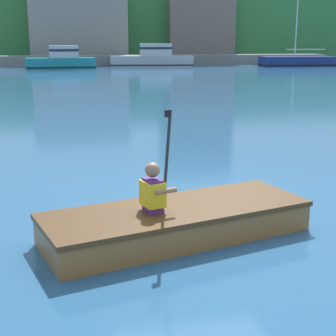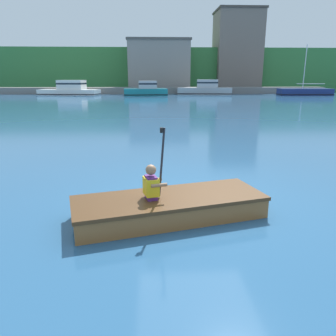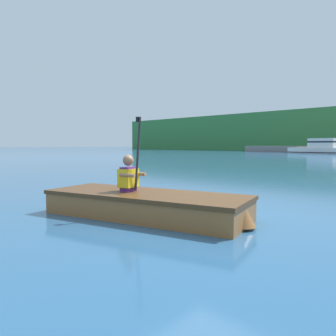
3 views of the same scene
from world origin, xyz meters
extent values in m
plane|color=#28567F|center=(0.00, 0.00, 0.00)|extent=(300.00, 300.00, 0.00)
cube|color=white|center=(-11.85, 39.09, 0.35)|extent=(8.12, 3.94, 0.71)
cube|color=black|center=(-11.85, 39.09, 0.12)|extent=(8.16, 3.98, 0.10)
cube|color=silver|center=(-11.47, 39.03, 1.31)|extent=(3.61, 2.68, 1.20)
cube|color=#19232D|center=(-11.47, 39.03, 1.46)|extent=(3.64, 2.71, 0.20)
cube|color=#935B2D|center=(-0.62, -0.92, 0.19)|extent=(3.28, 1.85, 0.37)
cube|color=#513219|center=(-0.62, -0.92, 0.34)|extent=(3.33, 1.89, 0.06)
cube|color=#513219|center=(-0.62, -0.92, 0.33)|extent=(2.81, 1.55, 0.02)
cone|color=#935B2D|center=(0.82, -0.53, 0.20)|extent=(0.46, 0.46, 0.33)
cube|color=#935B2D|center=(-0.85, -0.98, 0.32)|extent=(0.42, 1.02, 0.03)
cube|color=#592672|center=(-0.92, -1.00, 0.56)|extent=(0.22, 0.27, 0.38)
cube|color=yellow|center=(-0.92, -1.00, 0.58)|extent=(0.28, 0.33, 0.28)
sphere|color=#997051|center=(-0.92, -1.00, 0.86)|extent=(0.17, 0.17, 0.17)
cylinder|color=#997051|center=(-0.79, -1.12, 0.64)|extent=(0.27, 0.12, 0.06)
cylinder|color=#997051|center=(-0.87, -0.83, 0.64)|extent=(0.27, 0.12, 0.06)
cylinder|color=#232328|center=(-0.75, -0.95, 0.95)|extent=(0.13, 0.07, 1.13)
cylinder|color=black|center=(-0.75, -0.95, 1.48)|extent=(0.05, 0.05, 0.08)
camera|label=1|loc=(-1.89, -6.49, 2.27)|focal=55.00mm
camera|label=2|loc=(-0.89, -5.99, 2.27)|focal=35.00mm
camera|label=3|loc=(3.06, -4.22, 1.10)|focal=35.00mm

